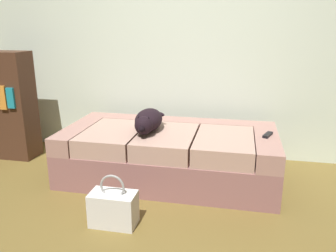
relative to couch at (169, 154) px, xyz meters
name	(u,v)px	position (x,y,z in m)	size (l,w,h in m)	color
ground_plane	(135,246)	(0.00, -1.06, -0.23)	(10.00, 10.00, 0.00)	brown
back_wall	(184,20)	(0.00, 0.71, 1.17)	(6.40, 0.10, 2.80)	silver
couch	(169,154)	(0.00, 0.00, 0.00)	(1.88, 0.93, 0.46)	#92615E
dog_dark	(148,121)	(-0.17, -0.07, 0.32)	(0.25, 0.55, 0.19)	black
tv_remote	(268,135)	(0.84, 0.00, 0.24)	(0.04, 0.15, 0.02)	black
handbag	(113,208)	(-0.22, -0.84, -0.10)	(0.32, 0.18, 0.38)	silver
bookshelf	(6,105)	(-1.76, 0.19, 0.33)	(0.56, 0.30, 1.10)	#472B1C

